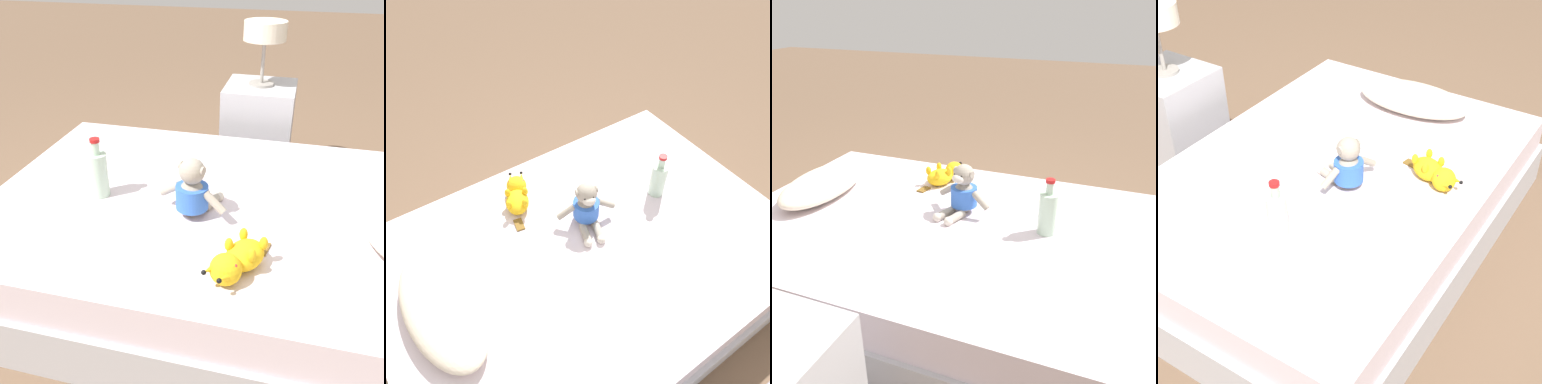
# 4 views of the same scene
# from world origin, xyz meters

# --- Properties ---
(ground_plane) EXTENTS (16.00, 16.00, 0.00)m
(ground_plane) POSITION_xyz_m (0.00, 0.00, 0.00)
(ground_plane) COLOR brown
(bed) EXTENTS (1.33, 1.88, 0.38)m
(bed) POSITION_xyz_m (0.00, 0.00, 0.19)
(bed) COLOR #B2B2B7
(bed) RESTS_ON ground_plane
(pillow) EXTENTS (0.59, 0.30, 0.12)m
(pillow) POSITION_xyz_m (0.05, 0.65, 0.43)
(pillow) COLOR beige
(pillow) RESTS_ON bed
(plush_monkey) EXTENTS (0.24, 0.28, 0.24)m
(plush_monkey) POSITION_xyz_m (0.12, -0.07, 0.47)
(plush_monkey) COLOR #9E9384
(plush_monkey) RESTS_ON bed
(plush_yellow_creature) EXTENTS (0.31, 0.20, 0.10)m
(plush_yellow_creature) POSITION_xyz_m (0.41, 0.14, 0.42)
(plush_yellow_creature) COLOR yellow
(plush_yellow_creature) RESTS_ON bed
(glass_bottle) EXTENTS (0.08, 0.08, 0.25)m
(glass_bottle) POSITION_xyz_m (0.07, -0.47, 0.47)
(glass_bottle) COLOR #B2D1B7
(glass_bottle) RESTS_ON bed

